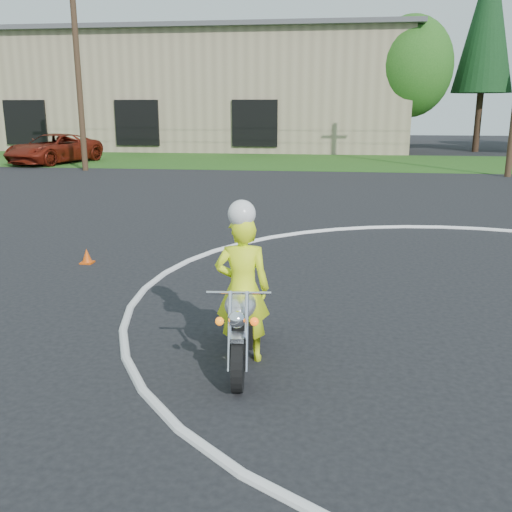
# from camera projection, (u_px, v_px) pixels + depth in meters

# --- Properties ---
(grass_strip) EXTENTS (120.00, 10.00, 0.02)m
(grass_strip) POSITION_uv_depth(u_px,v_px,m) (384.00, 162.00, 32.09)
(grass_strip) COLOR #1E4714
(grass_strip) RESTS_ON ground
(primary_motorcycle) EXTENTS (0.72, 2.07, 1.09)m
(primary_motorcycle) POSITION_uv_depth(u_px,v_px,m) (241.00, 323.00, 6.90)
(primary_motorcycle) COLOR black
(primary_motorcycle) RESTS_ON ground
(rider_primary_grp) EXTENTS (0.71, 0.50, 2.02)m
(rider_primary_grp) POSITION_uv_depth(u_px,v_px,m) (242.00, 285.00, 6.92)
(rider_primary_grp) COLOR #E5FE1A
(rider_primary_grp) RESTS_ON ground
(pickup_grp) EXTENTS (4.14, 6.27, 1.60)m
(pickup_grp) POSITION_uv_depth(u_px,v_px,m) (54.00, 149.00, 31.55)
(pickup_grp) COLOR #63170B
(pickup_grp) RESTS_ON ground
(warehouse) EXTENTS (41.00, 17.00, 8.30)m
(warehouse) POSITION_uv_depth(u_px,v_px,m) (145.00, 92.00, 45.79)
(warehouse) COLOR tan
(warehouse) RESTS_ON ground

